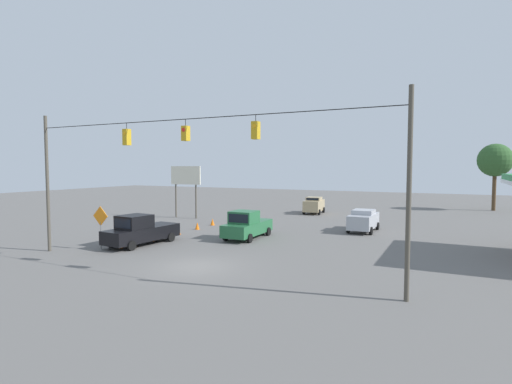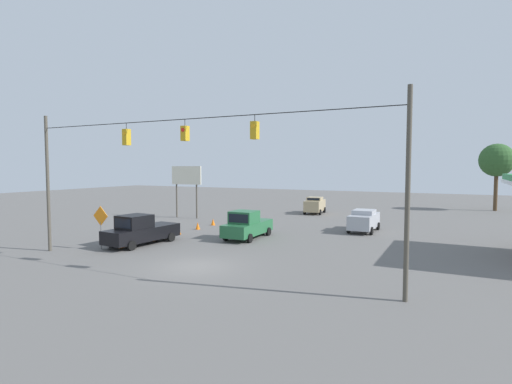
% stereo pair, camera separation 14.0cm
% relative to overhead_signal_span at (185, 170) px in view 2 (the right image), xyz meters
% --- Properties ---
extents(ground_plane, '(140.00, 140.00, 0.00)m').
position_rel_overhead_signal_span_xyz_m(ground_plane, '(-0.03, -0.86, -5.22)').
color(ground_plane, '#605E5B').
extents(overhead_signal_span, '(21.75, 0.38, 8.60)m').
position_rel_overhead_signal_span_xyz_m(overhead_signal_span, '(0.00, 0.00, 0.00)').
color(overhead_signal_span, '#4C473D').
rests_on(overhead_signal_span, ground_plane).
extents(pickup_truck_green_withflow_mid, '(2.25, 5.12, 2.12)m').
position_rel_overhead_signal_span_xyz_m(pickup_truck_green_withflow_mid, '(1.50, -9.64, -4.24)').
color(pickup_truck_green_withflow_mid, '#236038').
rests_on(pickup_truck_green_withflow_mid, ground_plane).
extents(pickup_truck_black_parked_shoulder, '(2.52, 5.73, 2.12)m').
position_rel_overhead_signal_span_xyz_m(pickup_truck_black_parked_shoulder, '(6.94, -4.15, -4.24)').
color(pickup_truck_black_parked_shoulder, black).
rests_on(pickup_truck_black_parked_shoulder, ground_plane).
extents(sedan_silver_oncoming_far, '(2.06, 4.44, 1.82)m').
position_rel_overhead_signal_span_xyz_m(sedan_silver_oncoming_far, '(-5.75, -16.81, -4.26)').
color(sedan_silver_oncoming_far, '#A8AAB2').
rests_on(sedan_silver_oncoming_far, ground_plane).
extents(sedan_tan_withflow_deep, '(2.28, 4.08, 1.90)m').
position_rel_overhead_signal_span_xyz_m(sedan_tan_withflow_deep, '(1.95, -27.23, -4.23)').
color(sedan_tan_withflow_deep, tan).
rests_on(sedan_tan_withflow_deep, ground_plane).
extents(traffic_cone_nearest, '(0.39, 0.39, 0.62)m').
position_rel_overhead_signal_span_xyz_m(traffic_cone_nearest, '(7.37, -2.77, -4.91)').
color(traffic_cone_nearest, orange).
rests_on(traffic_cone_nearest, ground_plane).
extents(traffic_cone_second, '(0.39, 0.39, 0.62)m').
position_rel_overhead_signal_span_xyz_m(traffic_cone_second, '(7.16, -5.69, -4.91)').
color(traffic_cone_second, orange).
rests_on(traffic_cone_second, ground_plane).
extents(traffic_cone_third, '(0.39, 0.39, 0.62)m').
position_rel_overhead_signal_span_xyz_m(traffic_cone_third, '(7.19, -8.72, -4.91)').
color(traffic_cone_third, orange).
rests_on(traffic_cone_third, ground_plane).
extents(traffic_cone_fourth, '(0.39, 0.39, 0.62)m').
position_rel_overhead_signal_span_xyz_m(traffic_cone_fourth, '(7.29, -11.51, -4.91)').
color(traffic_cone_fourth, orange).
rests_on(traffic_cone_fourth, ground_plane).
extents(traffic_cone_fifth, '(0.39, 0.39, 0.62)m').
position_rel_overhead_signal_span_xyz_m(traffic_cone_fifth, '(7.44, -14.17, -4.91)').
color(traffic_cone_fifth, orange).
rests_on(traffic_cone_fifth, ground_plane).
extents(traffic_cone_farthest, '(0.39, 0.39, 0.62)m').
position_rel_overhead_signal_span_xyz_m(traffic_cone_farthest, '(7.33, -17.34, -4.91)').
color(traffic_cone_farthest, orange).
rests_on(traffic_cone_farthest, ground_plane).
extents(roadside_billboard, '(3.69, 0.16, 5.46)m').
position_rel_overhead_signal_span_xyz_m(roadside_billboard, '(12.86, -17.49, -1.20)').
color(roadside_billboard, '#4C473D').
rests_on(roadside_billboard, ground_plane).
extents(work_zone_sign, '(1.27, 0.06, 2.84)m').
position_rel_overhead_signal_span_xyz_m(work_zone_sign, '(8.12, -1.79, -3.23)').
color(work_zone_sign, slate).
rests_on(work_zone_sign, ground_plane).
extents(tree_horizon_left, '(4.01, 4.01, 8.20)m').
position_rel_overhead_signal_span_xyz_m(tree_horizon_left, '(-16.92, -39.86, 0.92)').
color(tree_horizon_left, '#4C3823').
rests_on(tree_horizon_left, ground_plane).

